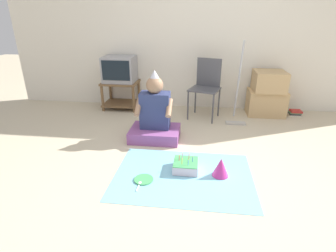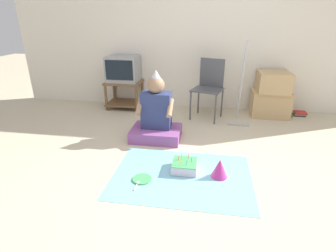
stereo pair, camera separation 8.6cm
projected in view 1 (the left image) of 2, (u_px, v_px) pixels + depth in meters
ground_plane at (200, 183)px, 2.45m from camera, size 16.00×16.00×0.00m
wall_back at (205, 28)px, 4.04m from camera, size 6.40×0.06×2.55m
tv_stand at (121, 92)px, 4.34m from camera, size 0.58×0.46×0.45m
tv at (120, 69)px, 4.20m from camera, size 0.50×0.42×0.40m
folding_chair at (206, 84)px, 3.89m from camera, size 0.51×0.49×0.87m
cardboard_box_stack at (267, 94)px, 4.02m from camera, size 0.56×0.46×0.68m
dust_mop at (237, 101)px, 3.71m from camera, size 0.28×0.32×1.16m
book_pile at (295, 113)px, 4.08m from camera, size 0.20×0.15×0.09m
person_seated at (155, 118)px, 3.25m from camera, size 0.61×0.46×0.86m
party_cloth at (183, 175)px, 2.55m from camera, size 1.33×0.97×0.01m
birthday_cake at (186, 166)px, 2.63m from camera, size 0.25×0.25×0.16m
party_hat_blue at (221, 167)px, 2.51m from camera, size 0.16×0.16×0.18m
paper_plate at (144, 179)px, 2.48m from camera, size 0.18×0.18×0.01m
plastic_spoon_near at (140, 184)px, 2.41m from camera, size 0.04×0.15×0.01m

